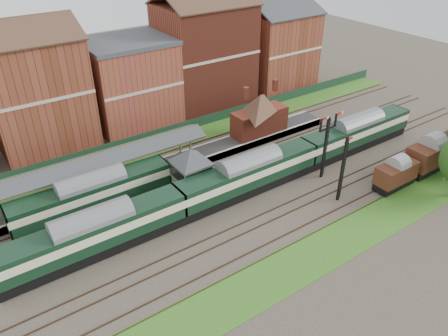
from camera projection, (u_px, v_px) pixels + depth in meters
ground at (230, 200)px, 49.56m from camera, size 160.00×160.00×0.00m
grass_back at (163, 144)px, 60.74m from camera, size 90.00×4.50×0.06m
grass_front at (304, 260)px, 41.15m from camera, size 90.00×5.00×0.06m
fence at (156, 134)px, 61.76m from camera, size 90.00×0.12×1.50m
platform at (151, 172)px, 53.68m from camera, size 55.00×3.40×1.00m
signal_box at (191, 171)px, 48.71m from camera, size 5.40×5.40×6.00m
brick_hut at (248, 165)px, 53.65m from camera, size 3.20×2.64×2.94m
station_building at (260, 113)px, 60.17m from camera, size 8.10×8.10×5.90m
canopy at (99, 157)px, 48.62m from camera, size 26.00×3.89×4.08m
semaphore_bracket at (326, 143)px, 51.26m from camera, size 3.60×0.25×8.18m
semaphore_siding at (342, 168)px, 47.38m from camera, size 1.23×0.25×8.00m
town_backdrop at (129, 78)px, 63.31m from camera, size 69.00×10.00×16.00m
dmu_train at (249, 174)px, 49.58m from camera, size 54.74×2.88×4.21m
platform_railcar at (93, 194)px, 46.40m from camera, size 17.42×2.75×4.01m
goods_van_a at (430, 155)px, 53.75m from camera, size 6.54×2.83×3.96m
goods_van_b at (396, 174)px, 50.74m from camera, size 5.39×2.33×3.27m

